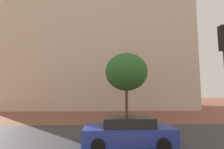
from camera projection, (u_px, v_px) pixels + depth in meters
The scene contains 5 objects.
ground_plane at pixel (116, 135), 10.51m from camera, with size 120.00×120.00×0.00m, color brown.
street_asphalt_strip at pixel (117, 137), 9.91m from camera, with size 120.00×7.48×0.00m, color #38383D.
landmark_building at pixel (100, 45), 31.14m from camera, with size 29.89×14.65×38.56m.
car_blue at pixel (128, 132), 8.37m from camera, with size 4.48×2.12×1.46m.
tree_curb_far at pixel (126, 72), 16.53m from camera, with size 4.20×4.20×6.59m.
Camera 1 is at (-0.69, -0.83, 2.74)m, focal length 26.43 mm.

